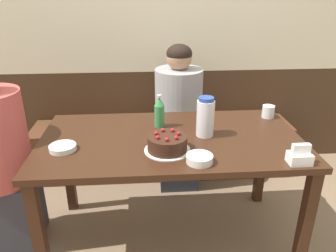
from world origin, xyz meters
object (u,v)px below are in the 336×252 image
bench_seat (163,149)px  bowl_rice_small (63,148)px  water_pitcher (205,117)px  person_teal_shirt (178,120)px  glass_water_tall (268,112)px  birthday_cake (167,143)px  bowl_soup_white (200,159)px  napkin_holder (300,156)px  soju_bottle (159,112)px

bench_seat → bowl_rice_small: bowl_rice_small is taller
water_pitcher → person_teal_shirt: (-0.09, 0.65, -0.28)m
water_pitcher → glass_water_tall: 0.53m
bench_seat → birthday_cake: size_ratio=8.82×
bench_seat → glass_water_tall: size_ratio=26.96×
birthday_cake → glass_water_tall: 0.81m
birthday_cake → bowl_soup_white: 0.20m
bench_seat → bowl_soup_white: bearing=-84.0°
napkin_holder → bowl_soup_white: bearing=174.7°
birthday_cake → person_teal_shirt: size_ratio=0.21×
glass_water_tall → person_teal_shirt: bearing=144.0°
bowl_soup_white → glass_water_tall: (0.55, 0.56, 0.02)m
bench_seat → bowl_rice_small: 1.22m
bowl_soup_white → bowl_rice_small: 0.73m
bench_seat → person_teal_shirt: (0.11, -0.17, 0.33)m
bench_seat → glass_water_tall: (0.66, -0.57, 0.54)m
birthday_cake → water_pitcher: bearing=37.5°
glass_water_tall → person_teal_shirt: person_teal_shirt is taller
bench_seat → soju_bottle: size_ratio=10.57×
water_pitcher → person_teal_shirt: 0.71m
birthday_cake → napkin_holder: size_ratio=2.23×
bench_seat → person_teal_shirt: 0.39m
napkin_holder → soju_bottle: bearing=142.8°
water_pitcher → soju_bottle: 0.29m
bench_seat → bowl_soup_white: (0.12, -1.13, 0.52)m
bowl_soup_white → bowl_rice_small: bowl_soup_white is taller
water_pitcher → bowl_soup_white: 0.34m
glass_water_tall → napkin_holder: bearing=-95.7°
soju_bottle → birthday_cake: bearing=-85.4°
bowl_rice_small → glass_water_tall: 1.30m
bowl_rice_small → person_teal_shirt: size_ratio=0.12×
bowl_soup_white → birthday_cake: bearing=138.0°
bowl_soup_white → glass_water_tall: 0.78m
water_pitcher → napkin_holder: bearing=-41.4°
bowl_soup_white → person_teal_shirt: 0.98m
soju_bottle → bowl_soup_white: soju_bottle is taller
bowl_soup_white → glass_water_tall: bearing=45.6°
water_pitcher → bowl_soup_white: size_ratio=1.75×
person_teal_shirt → soju_bottle: bearing=-18.8°
person_teal_shirt → napkin_holder: bearing=26.1°
birthday_cake → napkin_holder: same height
glass_water_tall → soju_bottle: bearing=-172.0°
birthday_cake → bowl_soup_white: size_ratio=1.84×
birthday_cake → soju_bottle: size_ratio=1.20×
birthday_cake → bowl_soup_white: bearing=-42.0°
bench_seat → bowl_soup_white: size_ratio=16.25×
bench_seat → napkin_holder: size_ratio=19.68×
water_pitcher → bowl_rice_small: bearing=-170.6°
birthday_cake → bowl_rice_small: bearing=175.1°
water_pitcher → bowl_soup_white: bearing=-104.5°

